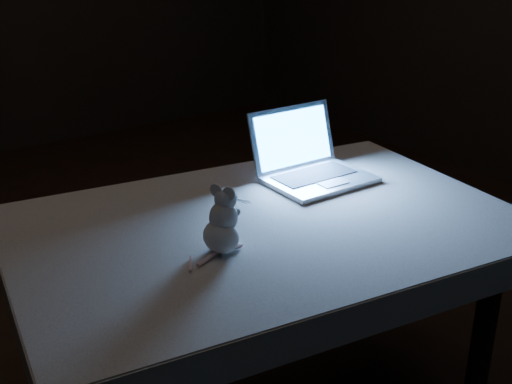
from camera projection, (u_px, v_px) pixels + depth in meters
floor at (199, 317)px, 2.48m from camera, size 5.00×5.00×0.00m
table at (266, 328)px, 1.84m from camera, size 1.35×0.99×0.66m
tablecloth at (247, 238)px, 1.71m from camera, size 1.35×0.92×0.09m
laptop at (321, 149)px, 1.93m from camera, size 0.32×0.29×0.21m
plush_mouse at (221, 220)px, 1.51m from camera, size 0.13×0.13×0.17m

